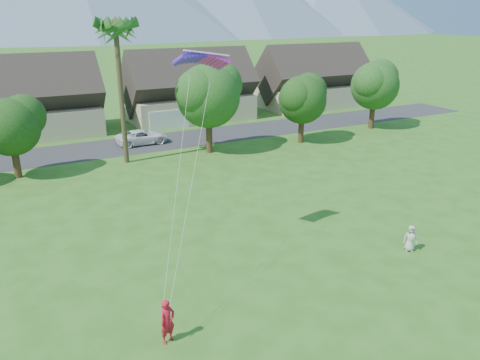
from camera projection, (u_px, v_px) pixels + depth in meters
ground at (350, 337)px, 19.56m from camera, size 500.00×500.00×0.00m
street at (132, 145)px, 47.97m from camera, size 90.00×7.00×0.01m
kite_flyer at (167, 321)px, 18.96m from camera, size 0.82×0.68×1.93m
watcher at (411, 238)px, 26.40m from camera, size 0.89×0.86×1.54m
parked_car at (142, 137)px, 48.20m from camera, size 5.33×2.51×1.47m
houses_row at (114, 98)px, 54.55m from camera, size 72.75×8.19×8.86m
tree_row at (134, 109)px, 40.75m from camera, size 62.27×6.67×8.45m
fan_palm at (115, 26)px, 38.54m from camera, size 3.00×3.00×13.80m
parafoil_kite at (202, 58)px, 23.36m from camera, size 2.91×1.20×0.50m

